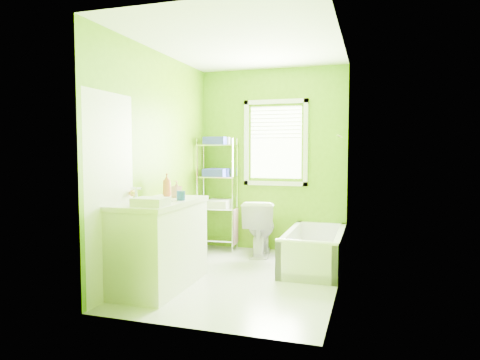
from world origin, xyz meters
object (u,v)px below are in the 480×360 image
(wire_shelf_unit, at_px, (219,181))
(bathtub, at_px, (314,255))
(toilet, at_px, (260,227))
(vanity, at_px, (160,241))

(wire_shelf_unit, bearing_deg, bathtub, -21.16)
(toilet, distance_m, vanity, 1.80)
(toilet, distance_m, wire_shelf_unit, 0.91)
(vanity, bearing_deg, wire_shelf_unit, 89.89)
(toilet, xyz_separation_m, wire_shelf_unit, (-0.65, 0.13, 0.62))
(toilet, height_order, wire_shelf_unit, wire_shelf_unit)
(toilet, bearing_deg, vanity, 60.12)
(vanity, bearing_deg, toilet, 68.64)
(bathtub, xyz_separation_m, wire_shelf_unit, (-1.46, 0.56, 0.85))
(toilet, height_order, vanity, vanity)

